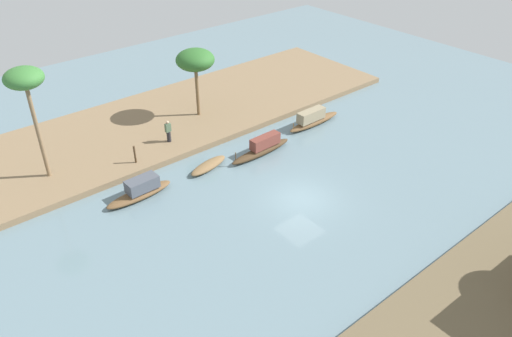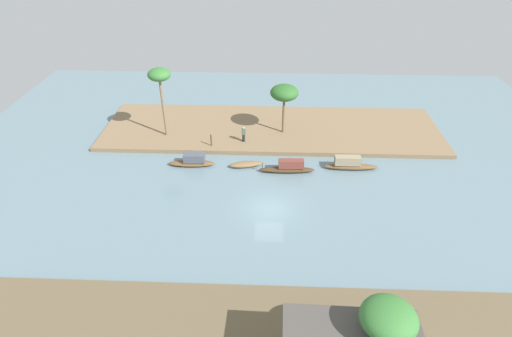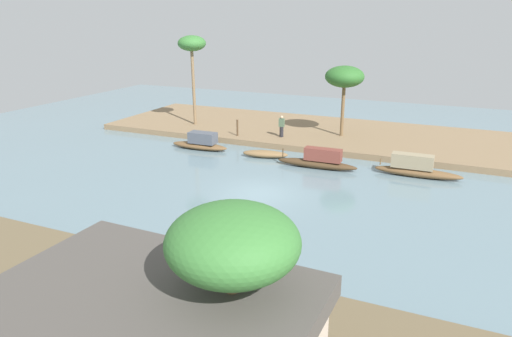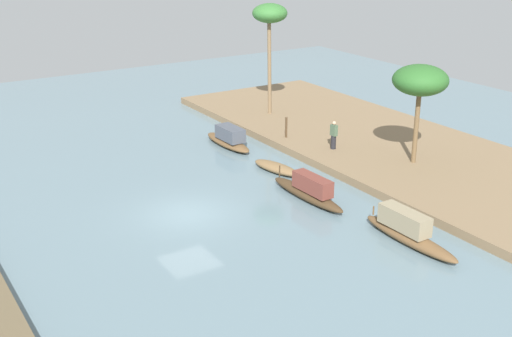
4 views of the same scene
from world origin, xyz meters
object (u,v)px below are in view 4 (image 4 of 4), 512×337
at_px(sampan_open_hull, 408,231).
at_px(person_on_near_bank, 334,136).
at_px(mooring_post, 286,127).
at_px(sampan_with_red_awning, 309,191).
at_px(palm_tree_left_near, 420,81).
at_px(sampan_downstream_large, 276,168).
at_px(sampan_with_tall_canopy, 229,139).
at_px(palm_tree_left_far, 270,16).

xyz_separation_m(sampan_open_hull, person_on_near_bank, (10.53, -4.36, 0.69)).
distance_m(person_on_near_bank, mooring_post, 3.47).
bearing_deg(sampan_open_hull, mooring_post, -13.90).
xyz_separation_m(sampan_with_red_awning, mooring_post, (7.89, -4.10, 0.57)).
height_order(person_on_near_bank, mooring_post, person_on_near_bank).
height_order(person_on_near_bank, palm_tree_left_near, palm_tree_left_near).
height_order(sampan_with_red_awning, sampan_downstream_large, sampan_with_red_awning).
bearing_deg(sampan_downstream_large, person_on_near_bank, -95.62).
distance_m(sampan_with_red_awning, mooring_post, 8.91).
bearing_deg(person_on_near_bank, palm_tree_left_near, 25.29).
relative_size(mooring_post, palm_tree_left_near, 0.24).
height_order(mooring_post, palm_tree_left_near, palm_tree_left_near).
distance_m(sampan_downstream_large, palm_tree_left_near, 8.96).
relative_size(sampan_with_red_awning, person_on_near_bank, 3.19).
xyz_separation_m(sampan_downstream_large, sampan_open_hull, (-10.07, 0.04, 0.30)).
height_order(sampan_with_tall_canopy, sampan_downstream_large, sampan_with_tall_canopy).
relative_size(sampan_with_red_awning, mooring_post, 4.16).
distance_m(sampan_open_hull, palm_tree_left_far, 20.81).
bearing_deg(palm_tree_left_far, mooring_post, 157.41).
relative_size(sampan_downstream_large, palm_tree_left_near, 0.61).
height_order(sampan_with_tall_canopy, person_on_near_bank, person_on_near_bank).
height_order(sampan_open_hull, palm_tree_left_far, palm_tree_left_far).
xyz_separation_m(sampan_open_hull, palm_tree_left_near, (6.35, -6.67, 4.46)).
bearing_deg(mooring_post, sampan_open_hull, 166.61).
relative_size(sampan_with_tall_canopy, person_on_near_bank, 2.70).
xyz_separation_m(sampan_with_tall_canopy, sampan_downstream_large, (-5.19, -0.01, -0.25)).
distance_m(mooring_post, palm_tree_left_far, 8.21).
height_order(sampan_with_tall_canopy, sampan_open_hull, sampan_open_hull).
bearing_deg(person_on_near_bank, sampan_downstream_large, -87.53).
xyz_separation_m(sampan_with_red_awning, palm_tree_left_near, (0.42, -7.48, 4.49)).
xyz_separation_m(sampan_with_tall_canopy, palm_tree_left_near, (-8.91, -6.63, 4.50)).
bearing_deg(person_on_near_bank, sampan_with_red_awning, -51.96).
bearing_deg(mooring_post, palm_tree_left_far, -22.59).
bearing_deg(palm_tree_left_far, sampan_with_tall_canopy, 124.62).
xyz_separation_m(person_on_near_bank, mooring_post, (3.29, 1.07, -0.16)).
distance_m(sampan_with_tall_canopy, sampan_with_red_awning, 9.37).
distance_m(mooring_post, palm_tree_left_near, 9.09).
distance_m(sampan_with_red_awning, palm_tree_left_near, 8.73).
distance_m(sampan_with_red_awning, sampan_open_hull, 5.99).
height_order(sampan_open_hull, mooring_post, mooring_post).
distance_m(sampan_open_hull, palm_tree_left_near, 10.23).
bearing_deg(person_on_near_bank, palm_tree_left_far, 169.15).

